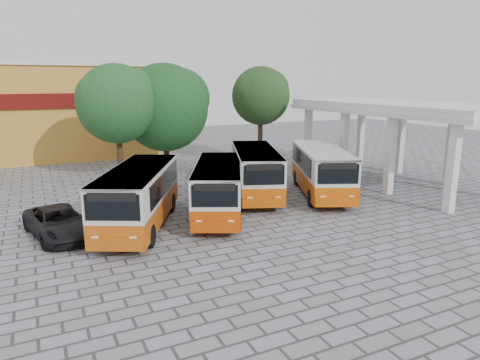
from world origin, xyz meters
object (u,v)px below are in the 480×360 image
bus_far_right (321,168)px  parked_car (59,222)px  bus_far_left (139,194)px  bus_centre_right (256,169)px  bus_centre_left (219,186)px

bus_far_right → parked_car: (-14.80, -0.86, -0.99)m
bus_far_right → bus_far_left: bearing=-150.1°
bus_far_right → parked_car: 14.86m
bus_far_left → bus_centre_right: bus_far_left is taller
parked_car → bus_centre_left: bearing=-14.0°
bus_centre_left → bus_centre_right: bus_centre_right is taller
bus_far_left → bus_centre_left: bus_far_left is taller
bus_centre_right → bus_far_right: (3.67, -1.56, 0.02)m
bus_centre_left → bus_far_right: (7.18, 1.03, 0.10)m
bus_centre_left → bus_centre_right: (3.51, 2.59, 0.08)m
bus_centre_left → bus_centre_right: 4.36m
bus_centre_right → parked_car: bus_centre_right is taller
bus_centre_right → bus_far_right: bus_far_right is taller
bus_far_left → bus_centre_right: (7.60, 2.70, -0.01)m
bus_far_right → parked_car: size_ratio=1.80×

